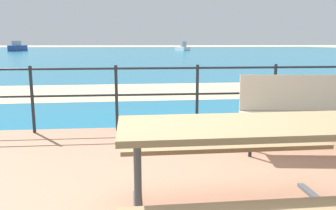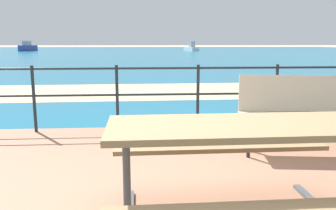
# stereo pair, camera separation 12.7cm
# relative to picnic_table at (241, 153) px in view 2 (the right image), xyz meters

# --- Properties ---
(patio_paving) EXTENTS (6.40, 5.20, 0.06)m
(patio_paving) POSITION_rel_picnic_table_xyz_m (-0.42, 0.43, -0.61)
(patio_paving) COLOR #996B51
(patio_paving) RESTS_ON ground
(sea_water) EXTENTS (90.00, 90.00, 0.01)m
(sea_water) POSITION_rel_picnic_table_xyz_m (-0.42, 40.43, -0.63)
(sea_water) COLOR #196B8E
(sea_water) RESTS_ON ground
(beach_strip) EXTENTS (54.06, 4.48, 0.01)m
(beach_strip) POSITION_rel_picnic_table_xyz_m (-0.42, 7.26, -0.63)
(beach_strip) COLOR tan
(beach_strip) RESTS_ON ground
(picnic_table) EXTENTS (1.74, 1.42, 0.77)m
(picnic_table) POSITION_rel_picnic_table_xyz_m (0.00, 0.00, 0.00)
(picnic_table) COLOR #8C704C
(picnic_table) RESTS_ON patio_paving
(park_bench) EXTENTS (1.55, 0.59, 0.90)m
(park_bench) POSITION_rel_picnic_table_xyz_m (1.24, 1.69, -0.03)
(park_bench) COLOR #BCAD93
(park_bench) RESTS_ON patio_paving
(railing_fence) EXTENTS (5.94, 0.04, 0.96)m
(railing_fence) POSITION_rel_picnic_table_xyz_m (-0.42, 2.86, 0.03)
(railing_fence) COLOR #1E2328
(railing_fence) RESTS_ON patio_paving
(boat_near) EXTENTS (2.01, 3.47, 1.34)m
(boat_near) POSITION_rel_picnic_table_xyz_m (6.45, 49.69, -0.24)
(boat_near) COLOR silver
(boat_near) RESTS_ON sea_water
(boat_mid) EXTENTS (1.52, 4.61, 1.43)m
(boat_mid) POSITION_rel_picnic_table_xyz_m (-17.16, 48.99, -0.12)
(boat_mid) COLOR #2D478C
(boat_mid) RESTS_ON sea_water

